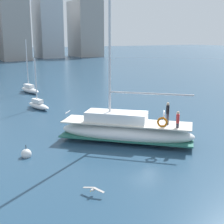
{
  "coord_description": "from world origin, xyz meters",
  "views": [
    {
      "loc": [
        -12.94,
        -17.53,
        7.41
      ],
      "look_at": [
        -1.1,
        2.83,
        1.8
      ],
      "focal_mm": 51.17,
      "sensor_mm": 36.0,
      "label": 1
    }
  ],
  "objects_px": {
    "main_sailboat": "(125,130)",
    "moored_catamaran": "(30,89)",
    "moored_sloop_near": "(38,105)",
    "seagull": "(93,189)",
    "mooring_buoy": "(26,154)"
  },
  "relations": [
    {
      "from": "main_sailboat",
      "to": "moored_sloop_near",
      "type": "relative_size",
      "value": 2.74
    },
    {
      "from": "moored_sloop_near",
      "to": "mooring_buoy",
      "type": "bearing_deg",
      "value": -110.59
    },
    {
      "from": "mooring_buoy",
      "to": "main_sailboat",
      "type": "bearing_deg",
      "value": -5.15
    },
    {
      "from": "main_sailboat",
      "to": "moored_catamaran",
      "type": "relative_size",
      "value": 2.05
    },
    {
      "from": "moored_sloop_near",
      "to": "main_sailboat",
      "type": "bearing_deg",
      "value": -81.39
    },
    {
      "from": "main_sailboat",
      "to": "moored_sloop_near",
      "type": "bearing_deg",
      "value": 98.61
    },
    {
      "from": "moored_catamaran",
      "to": "moored_sloop_near",
      "type": "bearing_deg",
      "value": -101.12
    },
    {
      "from": "moored_sloop_near",
      "to": "seagull",
      "type": "height_order",
      "value": "moored_sloop_near"
    },
    {
      "from": "seagull",
      "to": "moored_sloop_near",
      "type": "bearing_deg",
      "value": 79.87
    },
    {
      "from": "main_sailboat",
      "to": "seagull",
      "type": "bearing_deg",
      "value": -133.12
    },
    {
      "from": "moored_catamaran",
      "to": "mooring_buoy",
      "type": "distance_m",
      "value": 24.05
    },
    {
      "from": "moored_catamaran",
      "to": "seagull",
      "type": "height_order",
      "value": "moored_catamaran"
    },
    {
      "from": "moored_catamaran",
      "to": "main_sailboat",
      "type": "bearing_deg",
      "value": -89.78
    },
    {
      "from": "moored_sloop_near",
      "to": "mooring_buoy",
      "type": "xyz_separation_m",
      "value": [
        -4.89,
        -13.01,
        -0.24
      ]
    },
    {
      "from": "moored_catamaran",
      "to": "mooring_buoy",
      "type": "xyz_separation_m",
      "value": [
        -6.86,
        -23.05,
        -0.32
      ]
    }
  ]
}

